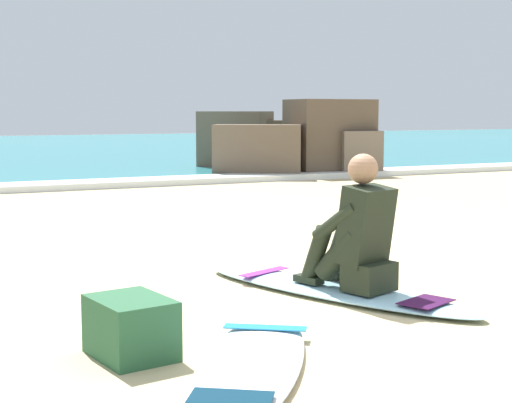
{
  "coord_description": "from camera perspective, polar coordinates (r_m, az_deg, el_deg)",
  "views": [
    {
      "loc": [
        -2.96,
        -4.54,
        1.3
      ],
      "look_at": [
        0.01,
        1.3,
        0.55
      ],
      "focal_mm": 54.77,
      "sensor_mm": 36.0,
      "label": 1
    }
  ],
  "objects": [
    {
      "name": "surfboard_main",
      "position": [
        5.66,
        5.66,
        -6.42
      ],
      "size": [
        1.31,
        2.4,
        0.08
      ],
      "color": "#9ED1E5",
      "rests_on": "ground"
    },
    {
      "name": "surfer_seated",
      "position": [
        5.48,
        7.34,
        -2.6
      ],
      "size": [
        0.51,
        0.76,
        0.95
      ],
      "color": "black",
      "rests_on": "surfboard_main"
    },
    {
      "name": "rock_outcrop_distant",
      "position": [
        16.6,
        2.11,
        4.28
      ],
      "size": [
        3.55,
        3.68,
        1.56
      ],
      "color": "#756656",
      "rests_on": "ground"
    },
    {
      "name": "breaking_foam",
      "position": [
        13.72,
        -14.38,
        1.13
      ],
      "size": [
        80.0,
        0.9,
        0.11
      ],
      "primitive_type": "cube",
      "color": "white",
      "rests_on": "ground"
    },
    {
      "name": "surfboard_spare_near",
      "position": [
        4.04,
        -0.36,
        -11.73
      ],
      "size": [
        1.52,
        1.86,
        0.08
      ],
      "color": "silver",
      "rests_on": "ground"
    },
    {
      "name": "beach_bag",
      "position": [
        4.27,
        -9.13,
        -9.07
      ],
      "size": [
        0.42,
        0.52,
        0.32
      ],
      "primitive_type": "cube",
      "rotation": [
        0.0,
        0.0,
        0.14
      ],
      "color": "#285B38",
      "rests_on": "ground"
    },
    {
      "name": "ground_plane",
      "position": [
        5.58,
        6.02,
        -6.99
      ],
      "size": [
        80.0,
        80.0,
        0.0
      ],
      "primitive_type": "plane",
      "color": "#CCB584"
    }
  ]
}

